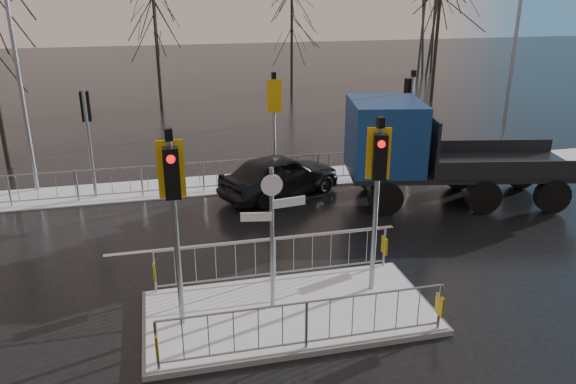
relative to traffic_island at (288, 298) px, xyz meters
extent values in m
plane|color=black|center=(0.01, -0.01, -0.39)|extent=(120.00, 120.00, 0.00)
cube|color=white|center=(0.01, 8.59, -0.37)|extent=(30.00, 2.00, 0.04)
cube|color=silver|center=(0.01, 3.79, -0.39)|extent=(8.00, 0.15, 0.01)
cube|color=slate|center=(0.01, -0.01, -0.33)|extent=(6.00, 3.00, 0.12)
cube|color=white|center=(0.01, -0.01, -0.26)|extent=(5.85, 2.85, 0.03)
cube|color=gold|center=(-2.69, -1.39, 0.28)|extent=(0.05, 0.28, 0.42)
cube|color=gold|center=(2.71, -1.39, 0.28)|extent=(0.05, 0.28, 0.42)
cube|color=gold|center=(-2.69, 1.37, 0.28)|extent=(0.05, 0.28, 0.42)
cube|color=gold|center=(2.71, 1.37, 0.28)|extent=(0.05, 0.28, 0.42)
cylinder|color=gray|center=(-2.19, -0.01, 1.63)|extent=(0.11, 0.11, 3.80)
cube|color=black|center=(-2.19, -0.19, 2.98)|extent=(0.28, 0.22, 0.95)
cylinder|color=red|center=(-2.19, -0.30, 3.28)|extent=(0.16, 0.04, 0.16)
cube|color=#E5A90D|center=(-2.19, 0.06, 2.98)|extent=(0.50, 0.03, 1.10)
cube|color=black|center=(-2.19, -0.01, 3.65)|extent=(0.14, 0.14, 0.22)
cylinder|color=gray|center=(2.01, 0.39, 1.58)|extent=(0.11, 0.11, 3.70)
cube|color=black|center=(1.96, 0.22, 2.88)|extent=(0.33, 0.28, 0.95)
cylinder|color=red|center=(1.94, 0.11, 3.18)|extent=(0.16, 0.08, 0.16)
cube|color=#E5A90D|center=(2.03, 0.46, 2.88)|extent=(0.49, 0.16, 1.10)
cube|color=black|center=(2.01, 0.39, 3.55)|extent=(0.14, 0.14, 0.22)
cylinder|color=gray|center=(-0.29, 0.19, 1.28)|extent=(0.09, 0.09, 3.10)
cube|color=silver|center=(0.06, 0.19, 2.08)|extent=(0.70, 0.14, 0.18)
cube|color=silver|center=(-0.61, 0.19, 1.83)|extent=(0.62, 0.15, 0.18)
cylinder|color=silver|center=(-0.29, 0.16, 2.48)|extent=(0.44, 0.03, 0.44)
cylinder|color=gray|center=(-4.49, 8.29, 1.40)|extent=(0.11, 0.11, 3.50)
cube|color=black|center=(-4.49, 8.47, 2.60)|extent=(0.28, 0.22, 0.95)
cylinder|color=red|center=(-4.49, 8.58, 2.90)|extent=(0.16, 0.04, 0.16)
cylinder|color=gray|center=(1.51, 8.29, 1.45)|extent=(0.11, 0.11, 3.60)
cube|color=black|center=(1.51, 8.47, 2.70)|extent=(0.28, 0.22, 0.95)
cylinder|color=red|center=(1.51, 8.58, 3.00)|extent=(0.16, 0.04, 0.16)
cube|color=#E5A90D|center=(1.51, 8.22, 2.70)|extent=(0.50, 0.03, 1.10)
cube|color=black|center=(1.51, 8.29, 3.37)|extent=(0.14, 0.14, 0.22)
cylinder|color=gray|center=(6.51, 8.29, 1.40)|extent=(0.11, 0.11, 3.50)
cube|color=black|center=(6.46, 8.46, 2.60)|extent=(0.33, 0.28, 0.95)
cylinder|color=red|center=(6.44, 8.57, 2.90)|extent=(0.16, 0.08, 0.16)
cube|color=black|center=(6.51, 8.29, 3.27)|extent=(0.14, 0.14, 0.22)
imported|color=black|center=(1.43, 7.07, 0.32)|extent=(4.47, 3.24, 1.41)
cylinder|color=black|center=(4.14, 4.70, 0.14)|extent=(1.11, 0.52, 1.07)
cylinder|color=black|center=(4.59, 6.90, 0.14)|extent=(1.11, 0.52, 1.07)
cylinder|color=black|center=(7.07, 4.11, 0.14)|extent=(1.11, 0.52, 1.07)
cylinder|color=black|center=(7.51, 6.30, 0.14)|extent=(1.11, 0.52, 1.07)
cylinder|color=black|center=(9.15, 3.69, 0.14)|extent=(1.11, 0.52, 1.07)
cylinder|color=black|center=(9.60, 5.88, 0.14)|extent=(1.11, 0.52, 1.07)
cube|color=black|center=(6.87, 5.29, 0.65)|extent=(7.38, 3.80, 0.17)
cube|color=navy|center=(4.47, 5.78, 1.80)|extent=(2.60, 2.93, 2.13)
cube|color=black|center=(5.48, 5.57, 2.23)|extent=(0.46, 2.10, 1.17)
cube|color=#2D3033|center=(3.84, 5.91, 0.62)|extent=(0.61, 2.43, 0.37)
cube|color=black|center=(8.02, 5.06, 0.80)|extent=(5.10, 3.44, 0.13)
cube|color=black|center=(5.77, 5.51, 1.65)|extent=(0.59, 2.52, 1.60)
cylinder|color=black|center=(-1.99, 21.99, 3.06)|extent=(0.19, 0.19, 6.90)
cylinder|color=black|center=(6.01, 23.99, 2.60)|extent=(0.16, 0.16, 5.98)
cylinder|color=black|center=(14.01, 20.99, 3.29)|extent=(0.20, 0.20, 7.36)
cylinder|color=gray|center=(10.51, 8.49, 3.61)|extent=(0.14, 0.14, 8.00)
cylinder|color=gray|center=(-6.49, 9.49, 3.71)|extent=(0.14, 0.14, 8.20)
camera|label=1|loc=(-2.40, -9.94, 6.12)|focal=35.00mm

